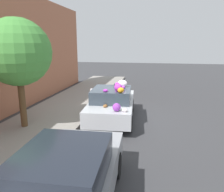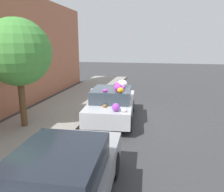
{
  "view_description": "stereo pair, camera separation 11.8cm",
  "coord_description": "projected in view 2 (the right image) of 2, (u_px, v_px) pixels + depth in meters",
  "views": [
    {
      "loc": [
        -8.97,
        -1.72,
        3.25
      ],
      "look_at": [
        0.0,
        0.04,
        1.07
      ],
      "focal_mm": 35.0,
      "sensor_mm": 36.0,
      "label": 1
    },
    {
      "loc": [
        -8.94,
        -1.83,
        3.25
      ],
      "look_at": [
        0.0,
        0.04,
        1.07
      ],
      "focal_mm": 35.0,
      "sensor_mm": 36.0,
      "label": 2
    }
  ],
  "objects": [
    {
      "name": "building_facade",
      "position": [
        6.0,
        52.0,
        9.83
      ],
      "size": [
        18.0,
        1.2,
        5.83
      ],
      "color": "#B26B4C",
      "rests_on": "ground"
    },
    {
      "name": "fire_hydrant",
      "position": [
        92.0,
        94.0,
        12.32
      ],
      "size": [
        0.2,
        0.2,
        0.7
      ],
      "color": "#B2B2B7",
      "rests_on": "sidewalk_curb"
    },
    {
      "name": "parked_car_plain",
      "position": [
        63.0,
        180.0,
        4.15
      ],
      "size": [
        4.23,
        1.94,
        1.42
      ],
      "rotation": [
        0.0,
        0.0,
        0.05
      ],
      "color": "gray",
      "rests_on": "ground"
    },
    {
      "name": "ground_plane",
      "position": [
        113.0,
        120.0,
        9.63
      ],
      "size": [
        60.0,
        60.0,
        0.0
      ],
      "primitive_type": "plane",
      "color": "#38383A"
    },
    {
      "name": "street_tree",
      "position": [
        18.0,
        53.0,
        7.91
      ],
      "size": [
        2.45,
        2.45,
        4.05
      ],
      "color": "brown",
      "rests_on": "sidewalk_curb"
    },
    {
      "name": "art_car",
      "position": [
        112.0,
        103.0,
        9.42
      ],
      "size": [
        4.19,
        2.1,
        1.74
      ],
      "rotation": [
        0.0,
        0.0,
        0.08
      ],
      "color": "#B7BABF",
      "rests_on": "ground"
    },
    {
      "name": "sidewalk_curb",
      "position": [
        56.0,
        114.0,
        10.16
      ],
      "size": [
        24.0,
        3.2,
        0.14
      ],
      "color": "gray",
      "rests_on": "ground"
    }
  ]
}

